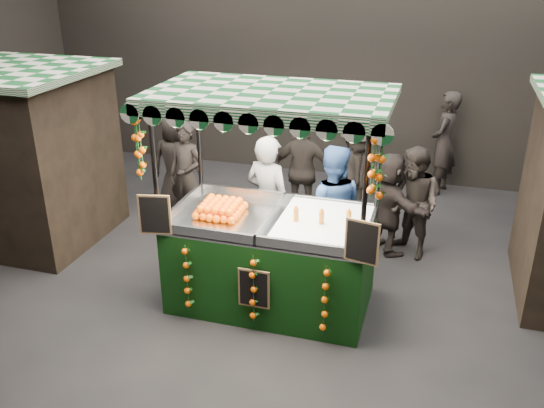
% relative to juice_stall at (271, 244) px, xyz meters
% --- Properties ---
extents(ground, '(12.00, 12.00, 0.00)m').
position_rel_juice_stall_xyz_m(ground, '(-0.03, -0.18, -0.84)').
color(ground, black).
rests_on(ground, ground).
extents(market_hall, '(12.10, 10.10, 5.05)m').
position_rel_juice_stall_xyz_m(market_hall, '(-0.03, -0.18, 2.55)').
color(market_hall, black).
rests_on(market_hall, ground).
extents(neighbour_stall_left, '(3.00, 2.20, 2.60)m').
position_rel_juice_stall_xyz_m(neighbour_stall_left, '(-4.43, 0.82, 0.47)').
color(neighbour_stall_left, black).
rests_on(neighbour_stall_left, ground).
extents(juice_stall, '(2.78, 1.64, 2.70)m').
position_rel_juice_stall_xyz_m(juice_stall, '(0.00, 0.00, 0.00)').
color(juice_stall, black).
rests_on(juice_stall, ground).
extents(vendor_grey, '(0.80, 0.64, 1.89)m').
position_rel_juice_stall_xyz_m(vendor_grey, '(-0.34, 0.97, 0.11)').
color(vendor_grey, gray).
rests_on(vendor_grey, ground).
extents(vendor_blue, '(0.96, 0.80, 1.81)m').
position_rel_juice_stall_xyz_m(vendor_blue, '(0.52, 1.06, 0.07)').
color(vendor_blue, '#2B4B8A').
rests_on(vendor_blue, ground).
extents(shopper_0, '(0.70, 0.55, 1.71)m').
position_rel_juice_stall_xyz_m(shopper_0, '(-1.94, 1.81, 0.02)').
color(shopper_0, '#292321').
rests_on(shopper_0, ground).
extents(shopper_1, '(1.00, 0.99, 1.63)m').
position_rel_juice_stall_xyz_m(shopper_1, '(1.57, 1.81, -0.02)').
color(shopper_1, '#2E2825').
rests_on(shopper_1, ground).
extents(shopper_2, '(1.03, 0.45, 1.74)m').
position_rel_juice_stall_xyz_m(shopper_2, '(-0.21, 2.49, 0.03)').
color(shopper_2, '#2B2623').
rests_on(shopper_2, ground).
extents(shopper_3, '(1.25, 1.11, 1.67)m').
position_rel_juice_stall_xyz_m(shopper_3, '(0.61, 2.74, 0.00)').
color(shopper_3, black).
rests_on(shopper_3, ground).
extents(shopper_4, '(0.88, 0.63, 1.67)m').
position_rel_juice_stall_xyz_m(shopper_4, '(-2.38, 2.38, 0.00)').
color(shopper_4, '#2A2522').
rests_on(shopper_4, ground).
extents(shopper_5, '(1.27, 1.36, 1.52)m').
position_rel_juice_stall_xyz_m(shopper_5, '(1.22, 1.84, -0.07)').
color(shopper_5, black).
rests_on(shopper_5, ground).
extents(shopper_6, '(0.60, 0.77, 1.87)m').
position_rel_juice_stall_xyz_m(shopper_6, '(1.89, 4.42, 0.10)').
color(shopper_6, black).
rests_on(shopper_6, ground).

